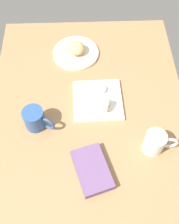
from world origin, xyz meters
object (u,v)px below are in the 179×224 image
at_px(scone_pastry, 76,48).
at_px(square_plate, 98,100).
at_px(coffee_mug, 155,142).
at_px(second_mug, 35,119).
at_px(breakfast_wrap, 95,102).
at_px(round_plate, 76,53).
at_px(sauce_cup, 101,89).
at_px(book_stack, 92,170).

xyz_separation_m(scone_pastry, square_plate, (-0.30, -0.10, -0.04)).
xyz_separation_m(coffee_mug, second_mug, (0.13, 0.50, -0.00)).
xyz_separation_m(square_plate, breakfast_wrap, (-0.04, 0.02, 0.04)).
distance_m(round_plate, square_plate, 0.32).
height_order(square_plate, sauce_cup, sauce_cup).
height_order(book_stack, coffee_mug, coffee_mug).
distance_m(scone_pastry, square_plate, 0.32).
height_order(round_plate, book_stack, book_stack).
relative_size(round_plate, book_stack, 1.07).
xyz_separation_m(square_plate, book_stack, (-0.34, 0.04, 0.01)).
relative_size(scone_pastry, coffee_mug, 0.66).
bearing_deg(breakfast_wrap, round_plate, -148.49).
height_order(scone_pastry, square_plate, scone_pastry).
bearing_deg(second_mug, round_plate, -22.79).
xyz_separation_m(round_plate, breakfast_wrap, (-0.34, -0.08, 0.04)).
xyz_separation_m(round_plate, sauce_cup, (-0.26, -0.12, 0.02)).
xyz_separation_m(sauce_cup, second_mug, (-0.16, 0.29, 0.02)).
relative_size(sauce_cup, second_mug, 0.32).
bearing_deg(scone_pastry, coffee_mug, -149.78).
relative_size(round_plate, second_mug, 1.73).
bearing_deg(second_mug, sauce_cup, -60.76).
height_order(scone_pastry, second_mug, second_mug).
height_order(scone_pastry, sauce_cup, scone_pastry).
xyz_separation_m(breakfast_wrap, book_stack, (-0.30, 0.02, -0.03)).
bearing_deg(sauce_cup, round_plate, 24.84).
bearing_deg(book_stack, breakfast_wrap, -4.54).
distance_m(round_plate, book_stack, 0.64).
relative_size(square_plate, book_stack, 1.01).
xyz_separation_m(square_plate, sauce_cup, (0.05, -0.02, 0.02)).
distance_m(sauce_cup, second_mug, 0.34).
relative_size(scone_pastry, second_mug, 0.68).
bearing_deg(round_plate, breakfast_wrap, -166.15).
distance_m(square_plate, breakfast_wrap, 0.06).
height_order(square_plate, coffee_mug, coffee_mug).
relative_size(square_plate, coffee_mug, 1.60).
bearing_deg(coffee_mug, sauce_cup, 34.74).
bearing_deg(round_plate, scone_pastry, -114.62).
height_order(breakfast_wrap, second_mug, second_mug).
distance_m(round_plate, breakfast_wrap, 0.35).
relative_size(scone_pastry, book_stack, 0.42).
relative_size(round_plate, coffee_mug, 1.69).
xyz_separation_m(sauce_cup, book_stack, (-0.39, 0.06, -0.01)).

